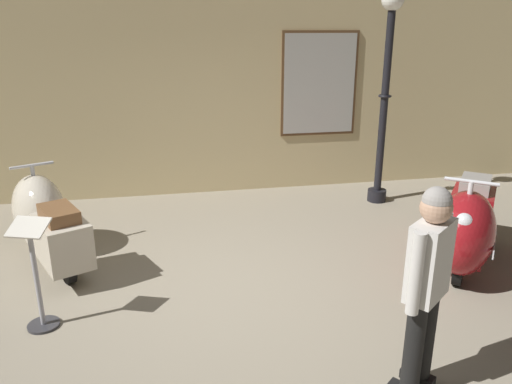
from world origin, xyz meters
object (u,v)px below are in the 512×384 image
lamppost (386,84)px  visitor_1 (427,280)px  info_stanchion (37,284)px  scooter_0 (46,219)px  scooter_1 (467,226)px

lamppost → visitor_1: (-1.49, -3.97, -0.87)m
info_stanchion → lamppost: bearing=30.7°
scooter_0 → lamppost: lamppost is taller
scooter_0 → scooter_1: scooter_1 is taller
scooter_0 → scooter_1: (4.51, -1.16, 0.03)m
scooter_0 → visitor_1: (3.06, -2.83, 0.43)m
info_stanchion → visitor_1: bearing=-26.0°
scooter_0 → visitor_1: 4.19m
scooter_0 → info_stanchion: 1.45m
scooter_0 → lamppost: bearing=-101.0°
scooter_1 → lamppost: bearing=-142.6°
scooter_1 → lamppost: (0.04, 2.31, 1.27)m
info_stanchion → scooter_1: bearing=3.6°
scooter_0 → lamppost: size_ratio=0.58×
visitor_1 → info_stanchion: visitor_1 is taller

